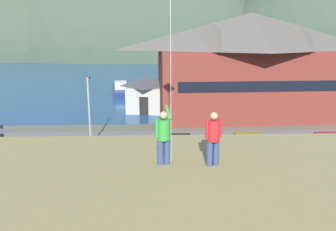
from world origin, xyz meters
name	(u,v)px	position (x,y,z in m)	size (l,w,h in m)	color
ground_plane	(161,204)	(0.00, 0.00, 0.00)	(600.00, 600.00, 0.00)	#66604C
parking_lot_pad	(159,170)	(0.00, 5.00, 0.05)	(40.00, 20.00, 0.10)	slate
bay_water	(156,76)	(0.00, 60.00, 0.01)	(360.00, 84.00, 0.03)	navy
far_hill_east_peak	(134,57)	(-8.46, 120.67, 0.00)	(109.28, 64.08, 72.55)	#42513D
harbor_lodge	(250,63)	(10.74, 21.33, 6.39)	(22.45, 10.94, 12.00)	brown
storage_shed_waterside	(146,93)	(-1.38, 24.16, 2.38)	(5.43, 4.89, 4.59)	beige
wharf_dock	(143,95)	(-2.14, 34.02, 0.35)	(3.20, 13.99, 0.70)	#70604C
moored_boat_wharfside	(121,90)	(-5.80, 36.65, 0.72)	(3.56, 8.44, 2.16)	navy
parked_car_corner_spot	(111,153)	(-3.63, 6.03, 1.06)	(4.32, 2.30, 1.82)	#B28923
parked_car_front_row_end	(249,145)	(7.30, 7.59, 1.06)	(4.32, 2.30, 1.82)	#B28923
parked_car_lone_by_shed	(44,152)	(-8.70, 6.45, 1.06)	(4.30, 2.24, 1.82)	silver
parked_car_back_row_left	(320,182)	(9.64, 0.30, 1.06)	(4.24, 2.13, 1.82)	black
parked_car_mid_row_center	(331,145)	(13.90, 7.34, 1.06)	(4.29, 2.24, 1.82)	red
parked_car_mid_row_far	(32,187)	(-7.54, 0.25, 1.06)	(4.35, 2.35, 1.82)	#236633
parked_car_mid_row_near	(115,180)	(-2.76, 1.08, 1.06)	(4.22, 2.09, 1.82)	silver
parked_car_back_row_right	(179,146)	(1.57, 7.33, 1.06)	(4.23, 2.10, 1.82)	black
parking_light_pole	(89,106)	(-5.94, 10.56, 3.67)	(0.24, 0.78, 6.09)	#ADADB2
person_kite_flyer	(164,136)	(0.00, -8.24, 6.75)	(0.52, 0.69, 1.86)	#384770
person_companion	(213,137)	(1.55, -8.41, 6.73)	(0.54, 0.40, 1.74)	#384770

